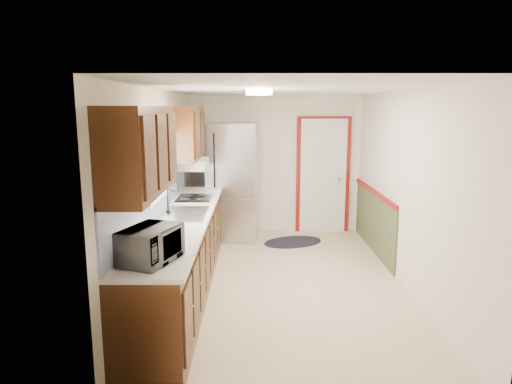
{
  "coord_description": "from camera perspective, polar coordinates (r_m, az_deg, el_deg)",
  "views": [
    {
      "loc": [
        -0.35,
        -5.48,
        2.19
      ],
      "look_at": [
        -0.34,
        0.11,
        1.15
      ],
      "focal_mm": 32.0,
      "sensor_mm": 36.0,
      "label": 1
    }
  ],
  "objects": [
    {
      "name": "refrigerator",
      "position": [
        7.64,
        -2.92,
        1.32
      ],
      "size": [
        0.86,
        0.83,
        1.94
      ],
      "rotation": [
        0.0,
        0.0,
        -0.06
      ],
      "color": "#B7B7BC",
      "rests_on": "ground"
    },
    {
      "name": "room_shell",
      "position": [
        5.58,
        3.45,
        0.3
      ],
      "size": [
        3.2,
        5.2,
        2.52
      ],
      "color": "#C9B38D",
      "rests_on": "ground"
    },
    {
      "name": "rug",
      "position": [
        7.59,
        4.63,
        -6.24
      ],
      "size": [
        1.17,
        0.99,
        0.01
      ],
      "primitive_type": "ellipsoid",
      "rotation": [
        0.0,
        0.0,
        0.41
      ],
      "color": "black",
      "rests_on": "ground"
    },
    {
      "name": "ceiling_fixture",
      "position": [
        5.28,
        0.4,
        12.39
      ],
      "size": [
        0.3,
        0.3,
        0.06
      ],
      "primitive_type": "cylinder",
      "color": "#FFD88C",
      "rests_on": "room_shell"
    },
    {
      "name": "cooktop",
      "position": [
        6.41,
        -7.68,
        -0.73
      ],
      "size": [
        0.47,
        0.56,
        0.02
      ],
      "primitive_type": "cube",
      "color": "black",
      "rests_on": "kitchen_run"
    },
    {
      "name": "kitchen_run",
      "position": [
        5.44,
        -9.54,
        -4.3
      ],
      "size": [
        0.63,
        4.0,
        2.2
      ],
      "color": "#391D0D",
      "rests_on": "ground"
    },
    {
      "name": "back_wall_trim",
      "position": [
        7.91,
        9.63,
        0.91
      ],
      "size": [
        1.12,
        2.3,
        2.08
      ],
      "color": "maroon",
      "rests_on": "ground"
    },
    {
      "name": "microwave",
      "position": [
        3.83,
        -13.06,
        -5.98
      ],
      "size": [
        0.44,
        0.59,
        0.35
      ],
      "primitive_type": "imported",
      "rotation": [
        0.0,
        0.0,
        1.24
      ],
      "color": "white",
      "rests_on": "kitchen_run"
    }
  ]
}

